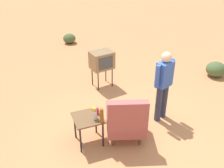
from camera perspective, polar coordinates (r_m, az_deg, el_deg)
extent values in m
plane|color=#C17A4C|center=(5.52, 4.43, -10.75)|extent=(60.00, 60.00, 0.00)
cylinder|color=brown|center=(5.57, 5.52, -8.88)|extent=(0.05, 0.05, 0.22)
cylinder|color=brown|center=(5.53, -0.02, -9.09)|extent=(0.05, 0.05, 0.22)
cylinder|color=brown|center=(5.17, 6.32, -12.52)|extent=(0.05, 0.05, 0.22)
cylinder|color=brown|center=(5.12, 0.27, -12.79)|extent=(0.05, 0.05, 0.22)
cube|color=#9E4C47|center=(5.20, 3.09, -8.99)|extent=(0.96, 0.96, 0.20)
cube|color=#9E4C47|center=(4.70, 3.60, -7.39)|extent=(0.77, 0.39, 0.64)
cube|color=#9E4C47|center=(5.10, 6.76, -6.81)|extent=(0.35, 0.69, 0.26)
cube|color=#9E4C47|center=(5.04, -0.49, -7.07)|extent=(0.35, 0.69, 0.26)
cylinder|color=black|center=(5.31, -3.68, -8.47)|extent=(0.04, 0.04, 0.59)
cylinder|color=black|center=(5.23, -8.42, -9.48)|extent=(0.04, 0.04, 0.59)
cylinder|color=black|center=(4.98, -2.07, -11.43)|extent=(0.04, 0.04, 0.59)
cylinder|color=black|center=(4.89, -7.15, -12.58)|extent=(0.04, 0.04, 0.59)
cube|color=brown|center=(4.91, -5.50, -7.68)|extent=(0.56, 0.56, 0.03)
cylinder|color=black|center=(6.80, -3.15, 0.57)|extent=(0.03, 0.03, 0.55)
cylinder|color=black|center=(6.99, 0.03, 1.46)|extent=(0.03, 0.03, 0.55)
cylinder|color=black|center=(7.09, -4.52, 1.78)|extent=(0.03, 0.03, 0.55)
cylinder|color=black|center=(7.27, -1.42, 2.60)|extent=(0.03, 0.03, 0.55)
cube|color=olive|center=(6.81, -2.34, 5.46)|extent=(0.67, 0.53, 0.48)
cube|color=#383D3F|center=(6.63, -1.40, 4.79)|extent=(0.42, 0.08, 0.34)
cylinder|color=#2D3347|center=(5.82, 11.75, -3.73)|extent=(0.14, 0.14, 0.86)
cylinder|color=#2D3347|center=(5.68, 10.53, -4.49)|extent=(0.14, 0.14, 0.86)
cube|color=#3356A8|center=(5.39, 11.86, 2.20)|extent=(0.42, 0.34, 0.56)
cylinder|color=#3356A8|center=(5.56, 13.38, 3.21)|extent=(0.09, 0.09, 0.50)
cylinder|color=#3356A8|center=(5.21, 10.30, 1.68)|extent=(0.09, 0.09, 0.50)
sphere|color=#DBAD84|center=(5.23, 12.29, 6.00)|extent=(0.22, 0.22, 0.22)
cylinder|color=red|center=(4.94, -3.39, -6.18)|extent=(0.07, 0.07, 0.12)
cylinder|color=brown|center=(4.67, -2.35, -7.20)|extent=(0.07, 0.07, 0.30)
cylinder|color=silver|center=(4.80, -3.93, -7.02)|extent=(0.09, 0.09, 0.18)
sphere|color=yellow|center=(4.71, -3.99, -5.65)|extent=(0.07, 0.07, 0.07)
sphere|color=#E04C66|center=(4.72, -3.48, -5.62)|extent=(0.07, 0.07, 0.07)
sphere|color=orange|center=(4.72, -4.45, -5.63)|extent=(0.07, 0.07, 0.07)
ellipsoid|color=#475B33|center=(10.42, -9.68, 10.18)|extent=(0.50, 0.50, 0.39)
ellipsoid|color=#475B33|center=(8.21, 22.54, 3.12)|extent=(0.58, 0.58, 0.45)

